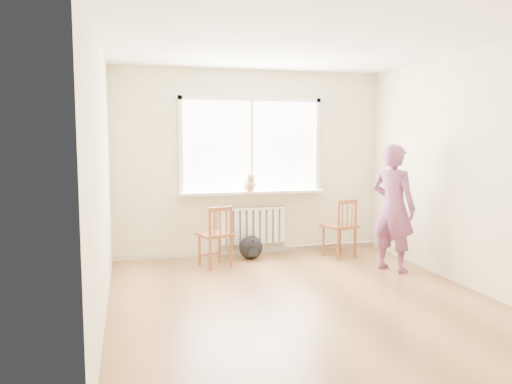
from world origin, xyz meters
TOP-DOWN VIEW (x-y plane):
  - floor at (0.00, 0.00)m, footprint 4.50×4.50m
  - ceiling at (0.00, 0.00)m, footprint 4.50×4.50m
  - back_wall at (0.00, 2.25)m, footprint 4.00×0.01m
  - window at (0.00, 2.22)m, footprint 2.12×0.05m
  - windowsill at (0.00, 2.14)m, footprint 2.15×0.22m
  - radiator at (0.00, 2.16)m, footprint 1.00×0.12m
  - heating_pipe at (1.25, 2.19)m, footprint 1.40×0.04m
  - baseboard at (0.00, 2.23)m, footprint 4.00×0.03m
  - chair_left at (-0.64, 1.55)m, footprint 0.51×0.50m
  - chair_right at (1.20, 1.66)m, footprint 0.52×0.51m
  - person at (1.54, 0.82)m, footprint 0.64×0.71m
  - cat at (-0.08, 2.05)m, footprint 0.21×0.45m
  - backpack at (-0.09, 1.88)m, footprint 0.40×0.36m

SIDE VIEW (x-z plane):
  - floor at x=0.00m, z-range 0.00..0.00m
  - baseboard at x=0.00m, z-range 0.00..0.08m
  - heating_pipe at x=1.25m, z-range 0.06..0.10m
  - backpack at x=-0.09m, z-range 0.00..0.34m
  - chair_left at x=-0.64m, z-range 0.00..0.83m
  - chair_right at x=1.20m, z-range 0.00..0.85m
  - radiator at x=0.00m, z-range 0.16..0.71m
  - person at x=1.54m, z-range 0.00..1.64m
  - windowsill at x=0.00m, z-range 0.91..0.95m
  - cat at x=-0.08m, z-range 0.92..1.22m
  - back_wall at x=0.00m, z-range 0.00..2.70m
  - window at x=0.00m, z-range 0.95..2.37m
  - ceiling at x=0.00m, z-range 2.70..2.70m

